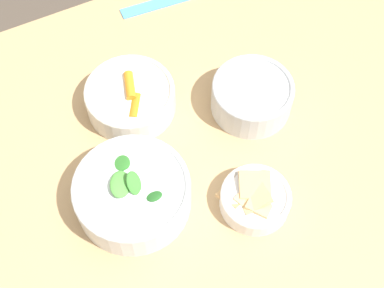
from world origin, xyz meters
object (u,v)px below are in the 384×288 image
bowl_carrots (131,97)px  bowl_greens (133,193)px  bowl_beans_hotdog (252,97)px  bowl_cookies (253,199)px

bowl_carrots → bowl_greens: 0.20m
bowl_carrots → bowl_beans_hotdog: (0.20, -0.10, 0.00)m
bowl_carrots → bowl_cookies: 0.30m
bowl_carrots → bowl_cookies: bowl_carrots is taller
bowl_beans_hotdog → bowl_carrots: bearing=153.7°
bowl_carrots → bowl_cookies: bearing=-69.8°
bowl_beans_hotdog → bowl_cookies: size_ratio=1.26×
bowl_carrots → bowl_cookies: (0.10, -0.28, -0.01)m
bowl_greens → bowl_cookies: bowl_greens is taller
bowl_carrots → bowl_beans_hotdog: bearing=-26.3°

